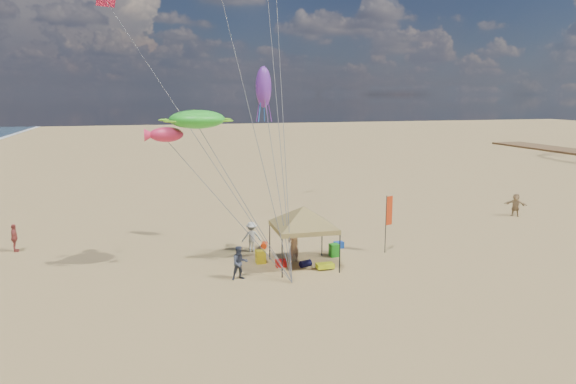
{
  "coord_description": "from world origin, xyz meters",
  "views": [
    {
      "loc": [
        -7.12,
        -22.37,
        8.92
      ],
      "look_at": [
        0.0,
        3.0,
        4.0
      ],
      "focal_mm": 32.64,
      "sensor_mm": 36.0,
      "label": 1
    }
  ],
  "objects_px": {
    "chair_green": "(334,250)",
    "person_far_a": "(14,238)",
    "beach_cart": "(325,266)",
    "chair_yellow": "(261,257)",
    "canopy_tent": "(304,209)",
    "feather_flag": "(388,215)",
    "cooler_red": "(281,263)",
    "person_far_c": "(516,205)",
    "cooler_blue": "(339,245)",
    "person_near_a": "(294,245)",
    "person_near_c": "(251,237)",
    "person_near_b": "(240,263)"
  },
  "relations": [
    {
      "from": "cooler_blue",
      "to": "person_near_b",
      "type": "height_order",
      "value": "person_near_b"
    },
    {
      "from": "beach_cart",
      "to": "person_near_b",
      "type": "distance_m",
      "value": 4.57
    },
    {
      "from": "person_far_c",
      "to": "beach_cart",
      "type": "bearing_deg",
      "value": -112.11
    },
    {
      "from": "chair_green",
      "to": "person_near_a",
      "type": "relative_size",
      "value": 0.37
    },
    {
      "from": "cooler_blue",
      "to": "person_near_a",
      "type": "xyz_separation_m",
      "value": [
        -3.32,
        -1.83,
        0.75
      ]
    },
    {
      "from": "canopy_tent",
      "to": "person_near_a",
      "type": "distance_m",
      "value": 2.31
    },
    {
      "from": "person_near_b",
      "to": "chair_yellow",
      "type": "bearing_deg",
      "value": 48.79
    },
    {
      "from": "feather_flag",
      "to": "chair_yellow",
      "type": "bearing_deg",
      "value": 179.77
    },
    {
      "from": "person_near_b",
      "to": "person_far_a",
      "type": "relative_size",
      "value": 1.03
    },
    {
      "from": "chair_green",
      "to": "person_near_c",
      "type": "bearing_deg",
      "value": 153.02
    },
    {
      "from": "person_far_a",
      "to": "beach_cart",
      "type": "bearing_deg",
      "value": -124.49
    },
    {
      "from": "beach_cart",
      "to": "person_near_c",
      "type": "height_order",
      "value": "person_near_c"
    },
    {
      "from": "chair_green",
      "to": "person_near_c",
      "type": "distance_m",
      "value": 4.82
    },
    {
      "from": "cooler_blue",
      "to": "person_near_a",
      "type": "relative_size",
      "value": 0.29
    },
    {
      "from": "chair_green",
      "to": "person_far_c",
      "type": "xyz_separation_m",
      "value": [
        16.49,
        5.64,
        0.5
      ]
    },
    {
      "from": "chair_green",
      "to": "person_near_a",
      "type": "distance_m",
      "value": 2.59
    },
    {
      "from": "feather_flag",
      "to": "cooler_red",
      "type": "xyz_separation_m",
      "value": [
        -6.54,
        -0.88,
        -2.02
      ]
    },
    {
      "from": "chair_green",
      "to": "chair_yellow",
      "type": "relative_size",
      "value": 1.0
    },
    {
      "from": "chair_green",
      "to": "chair_yellow",
      "type": "distance_m",
      "value": 4.24
    },
    {
      "from": "cooler_red",
      "to": "person_far_c",
      "type": "relative_size",
      "value": 0.32
    },
    {
      "from": "cooler_red",
      "to": "person_near_a",
      "type": "height_order",
      "value": "person_near_a"
    },
    {
      "from": "cooler_red",
      "to": "person_far_a",
      "type": "height_order",
      "value": "person_far_a"
    },
    {
      "from": "chair_yellow",
      "to": "person_far_a",
      "type": "bearing_deg",
      "value": 156.06
    },
    {
      "from": "chair_green",
      "to": "person_far_c",
      "type": "height_order",
      "value": "person_far_c"
    },
    {
      "from": "cooler_red",
      "to": "canopy_tent",
      "type": "bearing_deg",
      "value": -7.9
    },
    {
      "from": "cooler_red",
      "to": "person_near_b",
      "type": "bearing_deg",
      "value": -151.48
    },
    {
      "from": "cooler_red",
      "to": "person_near_b",
      "type": "relative_size",
      "value": 0.32
    },
    {
      "from": "cooler_red",
      "to": "person_far_c",
      "type": "bearing_deg",
      "value": 18.42
    },
    {
      "from": "feather_flag",
      "to": "person_near_b",
      "type": "bearing_deg",
      "value": -166.26
    },
    {
      "from": "chair_yellow",
      "to": "person_near_a",
      "type": "relative_size",
      "value": 0.37
    },
    {
      "from": "beach_cart",
      "to": "person_far_a",
      "type": "bearing_deg",
      "value": 154.31
    },
    {
      "from": "canopy_tent",
      "to": "person_near_c",
      "type": "bearing_deg",
      "value": 122.38
    },
    {
      "from": "beach_cart",
      "to": "person_far_a",
      "type": "distance_m",
      "value": 17.93
    },
    {
      "from": "feather_flag",
      "to": "person_near_c",
      "type": "relative_size",
      "value": 1.92
    },
    {
      "from": "person_far_c",
      "to": "canopy_tent",
      "type": "bearing_deg",
      "value": -115.42
    },
    {
      "from": "canopy_tent",
      "to": "beach_cart",
      "type": "xyz_separation_m",
      "value": [
        0.91,
        -0.86,
        -2.9
      ]
    },
    {
      "from": "chair_yellow",
      "to": "person_near_b",
      "type": "bearing_deg",
      "value": -124.58
    },
    {
      "from": "cooler_blue",
      "to": "person_near_a",
      "type": "height_order",
      "value": "person_near_a"
    },
    {
      "from": "chair_yellow",
      "to": "person_near_c",
      "type": "bearing_deg",
      "value": 90.7
    },
    {
      "from": "cooler_blue",
      "to": "person_near_a",
      "type": "bearing_deg",
      "value": -151.09
    },
    {
      "from": "cooler_red",
      "to": "cooler_blue",
      "type": "distance_m",
      "value": 4.81
    },
    {
      "from": "person_near_b",
      "to": "person_far_a",
      "type": "xyz_separation_m",
      "value": [
        -11.63,
        8.07,
        -0.03
      ]
    },
    {
      "from": "cooler_red",
      "to": "person_far_c",
      "type": "height_order",
      "value": "person_far_c"
    },
    {
      "from": "canopy_tent",
      "to": "chair_yellow",
      "type": "height_order",
      "value": "canopy_tent"
    },
    {
      "from": "beach_cart",
      "to": "person_far_c",
      "type": "height_order",
      "value": "person_far_c"
    },
    {
      "from": "chair_green",
      "to": "person_far_a",
      "type": "distance_m",
      "value": 18.34
    },
    {
      "from": "feather_flag",
      "to": "cooler_red",
      "type": "bearing_deg",
      "value": -172.38
    },
    {
      "from": "person_near_b",
      "to": "person_far_a",
      "type": "height_order",
      "value": "person_near_b"
    },
    {
      "from": "chair_green",
      "to": "beach_cart",
      "type": "bearing_deg",
      "value": -122.23
    },
    {
      "from": "cooler_red",
      "to": "person_near_b",
      "type": "height_order",
      "value": "person_near_b"
    }
  ]
}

